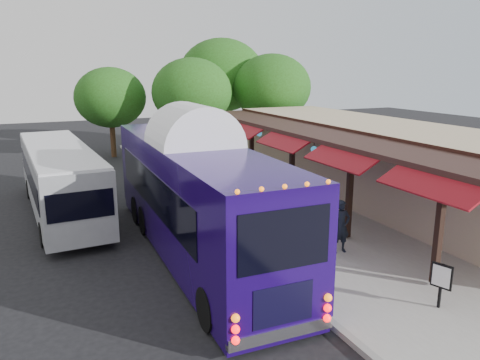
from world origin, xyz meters
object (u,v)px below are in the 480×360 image
ped_d (199,152)px  sign_board (441,278)px  city_bus (60,177)px  coach_bus (195,192)px  ped_a (341,226)px  ped_b (252,177)px  ped_c (215,160)px

ped_d → sign_board: ped_d is taller
city_bus → coach_bus: bearing=-62.9°
ped_a → city_bus: bearing=138.0°
ped_b → ped_d: ped_d is taller
city_bus → ped_d: bearing=33.4°
ped_b → ped_d: bearing=-87.5°
ped_c → ped_d: (-0.22, 2.17, 0.11)m
city_bus → ped_b: (8.67, -0.66, -0.67)m
ped_a → ped_d: ped_d is taller
coach_bus → ped_d: (4.49, 12.69, -1.09)m
ped_a → ped_c: (0.45, 12.74, -0.11)m
ped_a → sign_board: 4.10m
city_bus → ped_c: 9.47m
coach_bus → ped_c: coach_bus is taller
ped_c → ped_d: size_ratio=0.87×
ped_b → sign_board: ped_b is taller
coach_bus → ped_a: bearing=-26.7°
coach_bus → sign_board: size_ratio=10.51×
coach_bus → ped_c: size_ratio=8.02×
ped_b → coach_bus: bearing=49.7°
city_bus → ped_c: size_ratio=7.01×
ped_c → city_bus: bearing=10.3°
coach_bus → ped_d: bearing=71.3°
city_bus → ped_d: size_ratio=6.12×
city_bus → ped_d: (8.31, 6.21, -0.56)m
ped_a → ped_d: bearing=94.2°
ped_c → ped_d: 2.18m
ped_b → ped_c: bearing=-88.9°
city_bus → ped_b: city_bus is taller
ped_c → ped_a: bearing=73.0°
coach_bus → ped_b: (4.85, 5.82, -1.20)m
ped_b → ped_a: bearing=85.3°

